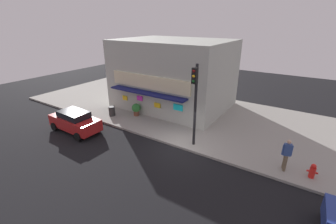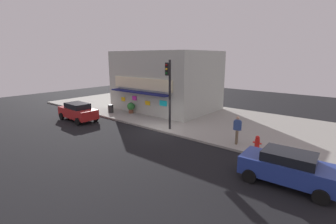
# 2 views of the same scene
# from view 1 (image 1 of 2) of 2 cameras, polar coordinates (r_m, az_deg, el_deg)

# --- Properties ---
(ground_plane) EXTENTS (56.51, 56.51, 0.00)m
(ground_plane) POSITION_cam_1_polar(r_m,az_deg,el_deg) (15.36, 2.76, -9.06)
(ground_plane) COLOR black
(sidewalk) EXTENTS (37.67, 11.40, 0.16)m
(sidewalk) POSITION_cam_1_polar(r_m,az_deg,el_deg) (19.93, 11.13, -1.64)
(sidewalk) COLOR gray
(sidewalk) RESTS_ON ground_plane
(corner_building) EXTENTS (10.10, 8.32, 6.17)m
(corner_building) POSITION_cam_1_polar(r_m,az_deg,el_deg) (21.78, 1.36, 9.53)
(corner_building) COLOR #ADB2A8
(corner_building) RESTS_ON sidewalk
(traffic_light) EXTENTS (0.32, 0.58, 5.39)m
(traffic_light) POSITION_cam_1_polar(r_m,az_deg,el_deg) (14.15, 6.76, 4.06)
(traffic_light) COLOR black
(traffic_light) RESTS_ON sidewalk
(fire_hydrant) EXTENTS (0.54, 0.30, 0.82)m
(fire_hydrant) POSITION_cam_1_polar(r_m,az_deg,el_deg) (14.52, 32.36, -12.33)
(fire_hydrant) COLOR red
(fire_hydrant) RESTS_ON sidewalk
(trash_can) EXTENTS (0.54, 0.54, 0.82)m
(trash_can) POSITION_cam_1_polar(r_m,az_deg,el_deg) (20.46, -13.82, 0.23)
(trash_can) COLOR #2D2D2D
(trash_can) RESTS_ON sidewalk
(pedestrian) EXTENTS (0.53, 0.46, 1.85)m
(pedestrian) POSITION_cam_1_polar(r_m,az_deg,el_deg) (14.14, 27.48, -9.22)
(pedestrian) COLOR brown
(pedestrian) RESTS_ON sidewalk
(potted_plant_by_doorway) EXTENTS (0.76, 0.76, 1.08)m
(potted_plant_by_doorway) POSITION_cam_1_polar(r_m,az_deg,el_deg) (19.99, -7.95, 0.82)
(potted_plant_by_doorway) COLOR brown
(potted_plant_by_doorway) RESTS_ON sidewalk
(parked_car_red) EXTENTS (4.21, 2.03, 1.63)m
(parked_car_red) POSITION_cam_1_polar(r_m,az_deg,el_deg) (18.60, -22.22, -2.10)
(parked_car_red) COLOR #AD1E1E
(parked_car_red) RESTS_ON ground_plane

